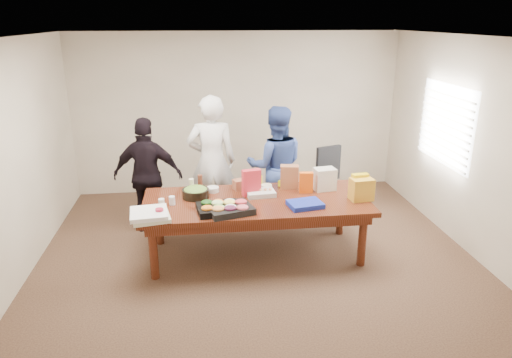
{
  "coord_description": "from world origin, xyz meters",
  "views": [
    {
      "loc": [
        -0.68,
        -5.38,
        2.9
      ],
      "look_at": [
        0.01,
        0.1,
        0.99
      ],
      "focal_mm": 32.8,
      "sensor_mm": 36.0,
      "label": 1
    }
  ],
  "objects": [
    {
      "name": "mustard_bottle",
      "position": [
        0.11,
        0.42,
        0.83
      ],
      "size": [
        0.06,
        0.06,
        0.17
      ],
      "primitive_type": "cylinder",
      "rotation": [
        0.0,
        0.0,
        0.06
      ],
      "color": "yellow",
      "rests_on": "conference_table"
    },
    {
      "name": "fruit_tray",
      "position": [
        -0.35,
        -0.36,
        0.79
      ],
      "size": [
        0.6,
        0.52,
        0.08
      ],
      "primitive_type": "cube",
      "rotation": [
        0.0,
        0.0,
        0.27
      ],
      "color": "black",
      "rests_on": "conference_table"
    },
    {
      "name": "person_left",
      "position": [
        -1.4,
        0.92,
        0.82
      ],
      "size": [
        1.01,
        0.53,
        1.64
      ],
      "primitive_type": "imported",
      "rotation": [
        0.0,
        0.0,
        3.0
      ],
      "color": "black",
      "rests_on": "floor"
    },
    {
      "name": "clear_cup_b",
      "position": [
        -1.03,
        -0.03,
        0.8
      ],
      "size": [
        0.09,
        0.09,
        0.1
      ],
      "primitive_type": "cylinder",
      "rotation": [
        0.0,
        0.0,
        0.17
      ],
      "color": "white",
      "rests_on": "conference_table"
    },
    {
      "name": "mayo_jar",
      "position": [
        0.04,
        0.3,
        0.83
      ],
      "size": [
        0.12,
        0.12,
        0.15
      ],
      "primitive_type": "cylinder",
      "rotation": [
        0.0,
        0.0,
        -0.21
      ],
      "color": "white",
      "rests_on": "conference_table"
    },
    {
      "name": "pizza_box_upper",
      "position": [
        -1.27,
        -0.43,
        0.82
      ],
      "size": [
        0.45,
        0.45,
        0.05
      ],
      "primitive_type": "cube",
      "rotation": [
        0.0,
        0.0,
        0.11
      ],
      "color": "white",
      "rests_on": "pizza_box_lower"
    },
    {
      "name": "red_cup",
      "position": [
        -1.15,
        -0.43,
        0.81
      ],
      "size": [
        0.11,
        0.11,
        0.12
      ],
      "primitive_type": "cylinder",
      "rotation": [
        0.0,
        0.0,
        -0.31
      ],
      "color": "#A91F37",
      "rests_on": "conference_table"
    },
    {
      "name": "window_blinds",
      "position": [
        2.68,
        0.6,
        1.5
      ],
      "size": [
        0.04,
        1.36,
        1.0
      ],
      "primitive_type": "cube",
      "color": "beige",
      "rests_on": "wall_right"
    },
    {
      "name": "grocery_bag_yellow",
      "position": [
        1.3,
        -0.16,
        0.89
      ],
      "size": [
        0.29,
        0.22,
        0.27
      ],
      "primitive_type": "cube",
      "rotation": [
        0.0,
        0.0,
        0.11
      ],
      "color": "gold",
      "rests_on": "conference_table"
    },
    {
      "name": "conference_table",
      "position": [
        0.0,
        0.0,
        0.38
      ],
      "size": [
        2.8,
        1.2,
        0.75
      ],
      "primitive_type": "cube",
      "color": "#4C1C0F",
      "rests_on": "floor"
    },
    {
      "name": "chip_bag_red",
      "position": [
        -0.04,
        0.17,
        0.92
      ],
      "size": [
        0.25,
        0.14,
        0.34
      ],
      "primitive_type": "cube",
      "rotation": [
        0.0,
        0.0,
        0.2
      ],
      "color": "red",
      "rests_on": "conference_table"
    },
    {
      "name": "wall_front",
      "position": [
        0.0,
        -2.5,
        1.35
      ],
      "size": [
        5.5,
        0.04,
        2.7
      ],
      "primitive_type": "cube",
      "color": "beige",
      "rests_on": "floor"
    },
    {
      "name": "banana_bunch",
      "position": [
        0.49,
        0.43,
        0.79
      ],
      "size": [
        0.26,
        0.25,
        0.08
      ],
      "primitive_type": "cube",
      "rotation": [
        0.0,
        0.0,
        -0.66
      ],
      "color": "#CAD90E",
      "rests_on": "conference_table"
    },
    {
      "name": "veggie_tray",
      "position": [
        -0.48,
        -0.32,
        0.79
      ],
      "size": [
        0.54,
        0.45,
        0.07
      ],
      "primitive_type": "cube",
      "rotation": [
        0.0,
        0.0,
        0.14
      ],
      "color": "black",
      "rests_on": "conference_table"
    },
    {
      "name": "bread_loaf",
      "position": [
        -0.08,
        0.43,
        0.82
      ],
      "size": [
        0.36,
        0.24,
        0.13
      ],
      "primitive_type": "cube",
      "rotation": [
        0.0,
        0.0,
        0.31
      ],
      "color": "brown",
      "rests_on": "conference_table"
    },
    {
      "name": "chip_bag_blue",
      "position": [
        0.56,
        -0.29,
        0.78
      ],
      "size": [
        0.44,
        0.36,
        0.06
      ],
      "primitive_type": "cube",
      "rotation": [
        0.0,
        0.0,
        0.18
      ],
      "color": "#16299D",
      "rests_on": "conference_table"
    },
    {
      "name": "dip_bowl_a",
      "position": [
        0.19,
        0.37,
        0.78
      ],
      "size": [
        0.15,
        0.15,
        0.06
      ],
      "primitive_type": "cylinder",
      "rotation": [
        0.0,
        0.0,
        0.03
      ],
      "color": "beige",
      "rests_on": "conference_table"
    },
    {
      "name": "dressing_bottle",
      "position": [
        -0.68,
        0.48,
        0.85
      ],
      "size": [
        0.07,
        0.07,
        0.2
      ],
      "primitive_type": "cylinder",
      "rotation": [
        0.0,
        0.0,
        0.13
      ],
      "color": "#5A2B1B",
      "rests_on": "conference_table"
    },
    {
      "name": "kraft_bag",
      "position": [
        0.49,
        0.37,
        0.91
      ],
      "size": [
        0.26,
        0.18,
        0.31
      ],
      "primitive_type": "cube",
      "rotation": [
        0.0,
        0.0,
        -0.18
      ],
      "color": "#935837",
      "rests_on": "conference_table"
    },
    {
      "name": "dip_bowl_b",
      "position": [
        -0.52,
        0.35,
        0.78
      ],
      "size": [
        0.17,
        0.17,
        0.06
      ],
      "primitive_type": "cylinder",
      "rotation": [
        0.0,
        0.0,
        0.09
      ],
      "color": "silver",
      "rests_on": "conference_table"
    },
    {
      "name": "window_panel",
      "position": [
        2.72,
        0.6,
        1.5
      ],
      "size": [
        0.03,
        1.4,
        1.1
      ],
      "primitive_type": "cube",
      "color": "white",
      "rests_on": "wall_right"
    },
    {
      "name": "office_chair",
      "position": [
        1.29,
        1.14,
        0.5
      ],
      "size": [
        0.65,
        0.65,
        1.0
      ],
      "primitive_type": "cube",
      "rotation": [
        0.0,
        0.0,
        0.34
      ],
      "color": "black",
      "rests_on": "floor"
    },
    {
      "name": "chip_bag_orange",
      "position": [
        0.67,
        0.18,
        0.89
      ],
      "size": [
        0.18,
        0.09,
        0.27
      ],
      "primitive_type": "cube",
      "rotation": [
        0.0,
        0.0,
        -0.09
      ],
      "color": "#F1590E",
      "rests_on": "conference_table"
    },
    {
      "name": "wall_back",
      "position": [
        0.0,
        2.5,
        1.35
      ],
      "size": [
        5.5,
        0.04,
        2.7
      ],
      "primitive_type": "cube",
      "color": "beige",
      "rests_on": "floor"
    },
    {
      "name": "plate_b",
      "position": [
        0.89,
        0.39,
        0.76
      ],
      "size": [
        0.27,
        0.27,
        0.02
      ],
      "primitive_type": "cylinder",
      "rotation": [
        0.0,
        0.0,
        -0.09
      ],
      "color": "white",
      "rests_on": "conference_table"
    },
    {
      "name": "wall_right",
      "position": [
        2.75,
        0.0,
        1.35
      ],
      "size": [
        0.04,
        5.0,
        2.7
      ],
      "primitive_type": "cube",
      "color": "beige",
      "rests_on": "floor"
    },
    {
      "name": "person_center",
      "position": [
        -0.51,
        1.02,
        0.96
      ],
      "size": [
        0.7,
        0.46,
        1.91
      ],
      "primitive_type": "imported",
      "rotation": [
        0.0,
        0.0,
        3.15
      ],
      "color": "silver",
      "rests_on": "floor"
    },
    {
      "name": "sheet_cake",
      "position": [
        0.08,
        0.15,
        0.78
      ],
      "size": [
        0.38,
        0.3,
        0.06
      ],
      "primitive_type": "cube",
      "rotation": [
        0.0,
        0.0,
        0.1
      ],
      "color": "silver",
      "rests_on": "conference_table"
    },
    {
      "name": "pizza_box_lower",
      "position": [
        -1.25,
        -0.42,
        0.77
      ],
      "size": [
        0.48,
        0.48,
        0.05
      ],
      "primitive_type": "cube",
      "rotation": [
        0.0,
        0.0,
        0.18
      ],
      "color": "beige",
      "rests_on": "conference_table"
    },
    {
      "name": "wall_left",
      "position": [
        -2.75,
        0.0,
        1.35
      ],
      "size": [
        0.04,
        5.0,
        2.7
      ],
      "primitive_type": "cube",
      "color": "beige",
      "rests_on": "floor"
    },
    {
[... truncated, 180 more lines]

